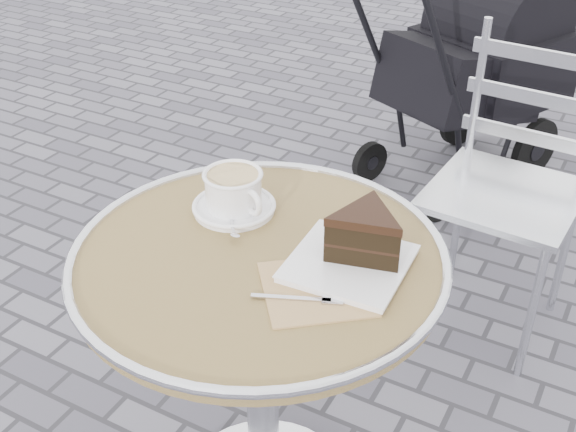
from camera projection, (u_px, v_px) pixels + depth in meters
The scene contains 5 objects.
cafe_table at pixel (260, 321), 1.44m from camera, with size 0.72×0.72×0.74m.
cappuccino_set at pixel (234, 194), 1.46m from camera, with size 0.17×0.19×0.09m.
cake_plate_set at pixel (361, 241), 1.30m from camera, with size 0.27×0.34×0.11m.
bistro_chair at pixel (520, 153), 2.07m from camera, with size 0.43×0.43×0.90m.
baby_stroller at pixel (472, 78), 2.87m from camera, with size 0.77×1.02×0.97m.
Camera 1 is at (0.58, -0.94, 1.52)m, focal length 45.00 mm.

